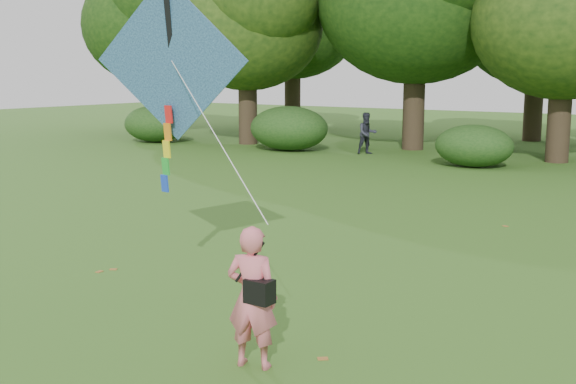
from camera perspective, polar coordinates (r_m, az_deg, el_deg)
The scene contains 6 objects.
ground at distance 8.39m, azimuth -0.45°, elevation -12.90°, with size 100.00×100.00×0.00m, color #265114.
man_kite_flyer at distance 7.89m, azimuth -2.84°, elevation -8.29°, with size 0.58×0.38×1.58m, color #E06975.
bystander_left at distance 28.20m, azimuth 6.26°, elevation 4.63°, with size 0.78×0.61×1.61m, color #282935.
crossbody_bag at distance 7.77m, azimuth -2.29°, elevation -7.77°, with size 0.43×0.20×0.67m.
flying_kite at distance 10.70m, azimuth -9.20°, elevation 9.99°, with size 4.20×2.22×3.13m.
fallen_leaves at distance 11.21m, azimuth -1.25°, elevation -7.03°, with size 8.08×15.32×0.01m.
Camera 1 is at (4.42, -6.38, 3.21)m, focal length 45.00 mm.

